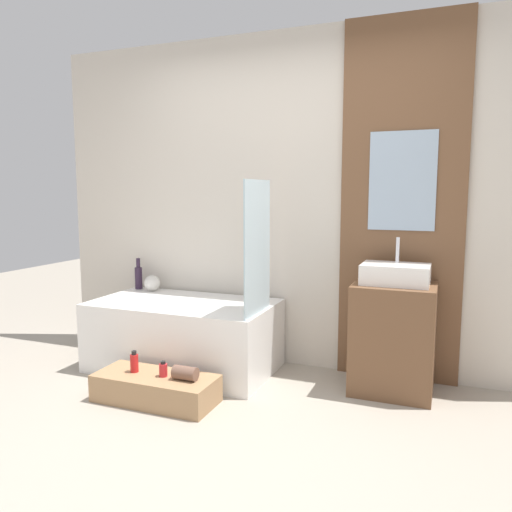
% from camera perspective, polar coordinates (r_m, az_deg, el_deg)
% --- Properties ---
extents(ground_plane, '(12.00, 12.00, 0.00)m').
position_cam_1_polar(ground_plane, '(2.83, -6.08, -21.88)').
color(ground_plane, '#A39989').
extents(wall_tiled_back, '(4.20, 0.06, 2.60)m').
position_cam_1_polar(wall_tiled_back, '(3.94, 4.39, 6.15)').
color(wall_tiled_back, beige).
rests_on(wall_tiled_back, ground_plane).
extents(wall_wood_accent, '(0.87, 0.04, 2.60)m').
position_cam_1_polar(wall_wood_accent, '(3.73, 16.31, 5.94)').
color(wall_wood_accent, brown).
rests_on(wall_wood_accent, ground_plane).
extents(bathtub, '(1.41, 0.78, 0.53)m').
position_cam_1_polar(bathtub, '(3.99, -8.24, -8.89)').
color(bathtub, white).
rests_on(bathtub, ground_plane).
extents(glass_shower_screen, '(0.01, 0.47, 0.93)m').
position_cam_1_polar(glass_shower_screen, '(3.44, 0.16, 0.97)').
color(glass_shower_screen, silver).
rests_on(glass_shower_screen, bathtub).
extents(wooden_step_bench, '(0.82, 0.34, 0.18)m').
position_cam_1_polar(wooden_step_bench, '(3.48, -11.38, -14.59)').
color(wooden_step_bench, '#A87F56').
rests_on(wooden_step_bench, ground_plane).
extents(vanity_cabinet, '(0.55, 0.47, 0.76)m').
position_cam_1_polar(vanity_cabinet, '(3.62, 15.40, -9.01)').
color(vanity_cabinet, brown).
rests_on(vanity_cabinet, ground_plane).
extents(sink, '(0.45, 0.31, 0.31)m').
position_cam_1_polar(sink, '(3.52, 15.65, -1.99)').
color(sink, white).
rests_on(sink, vanity_cabinet).
extents(vase_tall_dark, '(0.06, 0.06, 0.27)m').
position_cam_1_polar(vase_tall_dark, '(4.49, -13.28, -2.29)').
color(vase_tall_dark, '#2D1E33').
rests_on(vase_tall_dark, bathtub).
extents(vase_round_light, '(0.14, 0.14, 0.14)m').
position_cam_1_polar(vase_round_light, '(4.38, -11.78, -3.05)').
color(vase_round_light, silver).
rests_on(vase_round_light, bathtub).
extents(bottle_soap_primary, '(0.05, 0.05, 0.15)m').
position_cam_1_polar(bottle_soap_primary, '(3.51, -13.74, -11.74)').
color(bottle_soap_primary, red).
rests_on(bottle_soap_primary, wooden_step_bench).
extents(bottle_soap_secondary, '(0.05, 0.05, 0.10)m').
position_cam_1_polar(bottle_soap_secondary, '(3.40, -10.55, -12.65)').
color(bottle_soap_secondary, red).
rests_on(bottle_soap_secondary, wooden_step_bench).
extents(towel_roll, '(0.16, 0.09, 0.09)m').
position_cam_1_polar(towel_roll, '(3.32, -8.10, -13.10)').
color(towel_roll, brown).
rests_on(towel_roll, wooden_step_bench).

